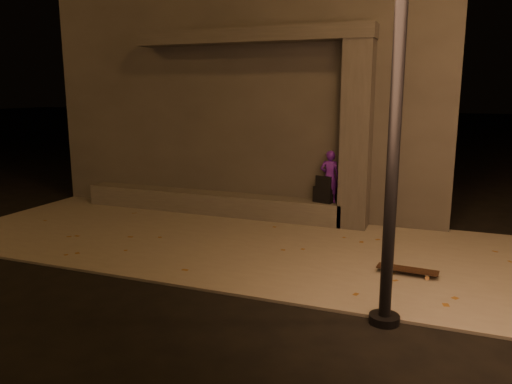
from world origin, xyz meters
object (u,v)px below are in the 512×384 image
at_px(backpack, 324,193).
at_px(skateboard, 407,270).
at_px(column, 356,136).
at_px(skateboarder, 330,177).

bearing_deg(backpack, skateboard, -35.73).
xyz_separation_m(column, backpack, (-0.60, -0.00, -1.16)).
distance_m(column, backpack, 1.31).
bearing_deg(skateboard, column, 121.43).
bearing_deg(skateboard, backpack, 131.58).
height_order(backpack, skateboard, backpack).
bearing_deg(skateboarder, skateboard, 118.41).
relative_size(column, skateboarder, 3.42).
xyz_separation_m(skateboarder, backpack, (-0.10, -0.00, -0.34)).
height_order(skateboarder, backpack, skateboarder).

